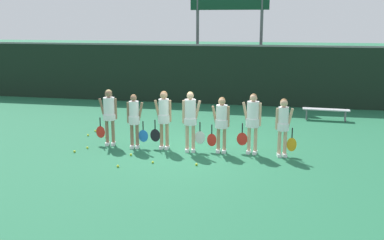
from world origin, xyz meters
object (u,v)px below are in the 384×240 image
Objects in this scene: player_6 at (283,123)px; tennis_ball_6 at (131,155)px; tennis_ball_4 at (95,131)px; tennis_ball_7 at (74,151)px; bench_courtside at (326,111)px; tennis_ball_3 at (196,165)px; player_4 at (221,120)px; player_0 at (109,112)px; tennis_ball_2 at (87,148)px; player_5 at (253,118)px; tennis_ball_0 at (99,129)px; player_1 at (134,117)px; tennis_ball_5 at (153,162)px; tennis_ball_8 at (101,132)px; tennis_ball_10 at (118,166)px; tennis_ball_9 at (88,135)px; tennis_ball_1 at (106,137)px; player_2 at (164,115)px; player_3 at (190,116)px; scoreboard at (229,6)px.

player_6 is 4.42m from tennis_ball_6.
tennis_ball_7 is at bearing -80.02° from tennis_ball_4.
bench_courtside is at bearing 62.82° from player_6.
tennis_ball_3 is 5.11m from tennis_ball_4.
player_4 is 4.98m from tennis_ball_4.
player_0 is 26.49× the size of tennis_ball_2.
tennis_ball_0 is (-5.54, 1.83, -1.01)m from player_5.
tennis_ball_4 is at bearing 160.32° from player_4.
player_0 is 0.89m from player_1.
tennis_ball_8 reaches higher than tennis_ball_5.
tennis_ball_6 is 0.99× the size of tennis_ball_10.
tennis_ball_4 is at bearing 121.90° from tennis_ball_10.
player_1 is at bearing 16.05° from tennis_ball_2.
player_5 is (0.89, 0.06, 0.08)m from player_4.
tennis_ball_0 reaches higher than tennis_ball_4.
tennis_ball_7 is at bearing -138.14° from bench_courtside.
tennis_ball_10 is (0.16, -1.87, -0.92)m from player_1.
tennis_ball_7 is at bearing -113.59° from tennis_ball_2.
tennis_ball_9 is (-0.63, 1.42, 0.00)m from tennis_ball_2.
player_1 is at bearing -21.99° from player_0.
tennis_ball_1 is 3.24m from tennis_ball_5.
tennis_ball_6 is (0.15, -0.82, -0.92)m from player_1.
tennis_ball_6 is at bearing 1.09° from tennis_ball_7.
player_5 reaches higher than player_2.
player_0 is at bearing 54.69° from tennis_ball_7.
player_5 reaches higher than tennis_ball_10.
player_3 is 1.01× the size of player_5.
bench_courtside is 1.09× the size of player_4.
player_3 is at bearing 6.77° from tennis_ball_2.
player_6 is at bearing 24.33° from tennis_ball_10.
tennis_ball_0 is 2.45m from tennis_ball_2.
player_5 is at bearing -5.10° from player_3.
tennis_ball_8 is (0.29, -0.47, -0.00)m from tennis_ball_0.
tennis_ball_5 is at bearing -22.24° from tennis_ball_2.
player_3 is 25.20× the size of tennis_ball_1.
player_1 is 2.46m from tennis_ball_8.
player_4 is at bearing -12.18° from tennis_ball_1.
tennis_ball_2 is 0.95× the size of tennis_ball_10.
tennis_ball_1 is 3.17m from tennis_ball_10.
tennis_ball_3 is at bearing -37.55° from player_0.
tennis_ball_6 is 2.98m from tennis_ball_8.
player_2 is at bearing -20.39° from tennis_ball_1.
tennis_ball_5 is at bearing -177.79° from tennis_ball_3.
scoreboard is at bearing 83.01° from player_2.
player_5 is 5.51m from tennis_ball_8.
bench_courtside reaches higher than tennis_ball_0.
tennis_ball_5 is at bearing -48.01° from tennis_ball_0.
player_4 is at bearing -13.01° from player_0.
scoreboard is 3.44× the size of player_1.
player_3 is 1.85m from tennis_ball_5.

